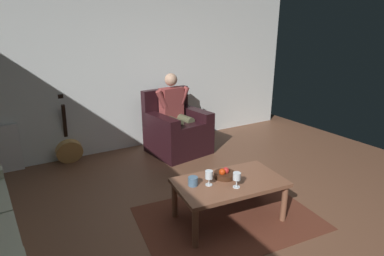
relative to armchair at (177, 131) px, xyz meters
name	(u,v)px	position (x,y,z in m)	size (l,w,h in m)	color
ground_plane	(245,240)	(0.47, 2.27, -0.35)	(6.90, 6.90, 0.00)	brown
wall_back	(132,69)	(0.47, -0.60, 0.94)	(6.15, 0.06, 2.58)	white
rug	(228,218)	(0.40, 1.92, -0.34)	(1.79, 1.22, 0.01)	#572A1C
armchair	(177,131)	(0.00, 0.00, 0.00)	(0.93, 0.91, 0.99)	black
person_seated	(176,111)	(0.00, -0.02, 0.33)	(0.63, 0.57, 1.25)	brown
coffee_table	(229,186)	(0.40, 1.92, 0.03)	(1.15, 0.73, 0.44)	brown
guitar	(69,149)	(1.57, -0.40, -0.12)	(0.37, 0.33, 1.01)	#B58749
wine_glass_near	(209,176)	(0.63, 1.88, 0.19)	(0.08, 0.08, 0.15)	silver
wine_glass_far	(237,177)	(0.42, 2.05, 0.20)	(0.08, 0.08, 0.15)	silver
fruit_bowl	(225,174)	(0.40, 1.83, 0.13)	(0.22, 0.22, 0.11)	#3D2113
candle_jar	(193,181)	(0.76, 1.81, 0.13)	(0.10, 0.10, 0.09)	slate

